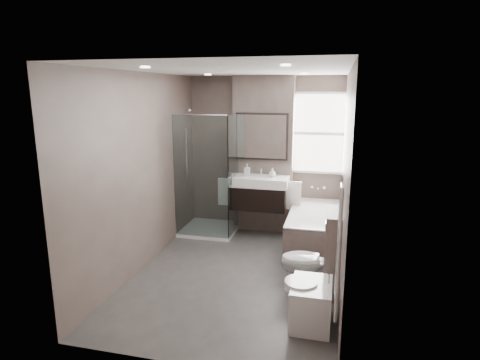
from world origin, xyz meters
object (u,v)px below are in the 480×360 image
(toilet, at_px, (311,262))
(bidet, at_px, (310,303))
(bathtub, at_px, (314,228))
(vanity, at_px, (259,192))

(toilet, xyz_separation_m, bidet, (0.04, -0.70, -0.13))
(toilet, bearing_deg, bathtub, -179.71)
(toilet, relative_size, bidet, 1.29)
(bathtub, distance_m, bidet, 2.09)
(bathtub, xyz_separation_m, toilet, (0.05, -1.39, 0.05))
(bidet, bearing_deg, toilet, 93.55)
(bathtub, relative_size, bidet, 2.79)
(vanity, height_order, bidet, vanity)
(vanity, relative_size, bidet, 1.65)
(bathtub, distance_m, toilet, 1.39)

